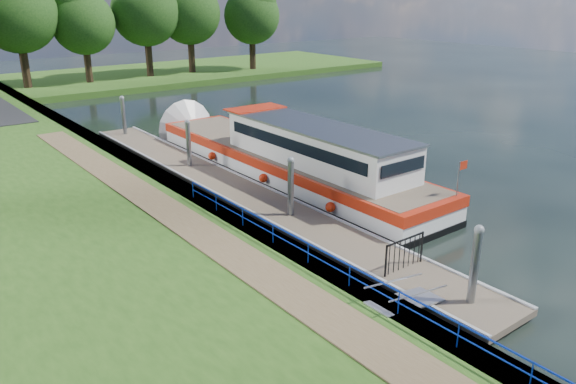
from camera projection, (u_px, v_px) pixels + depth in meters
ground at (455, 306)px, 17.71m from camera, size 160.00×160.00×0.00m
bank_edge at (168, 187)px, 27.31m from camera, size 1.10×90.00×0.78m
far_bank at (139, 76)px, 63.30m from camera, size 60.00×18.00×0.60m
footpath at (206, 235)px, 20.89m from camera, size 1.60×40.00×0.05m
blue_fence at (328, 259)px, 17.93m from camera, size 0.04×18.04×0.72m
pontoon at (234, 191)px, 27.35m from camera, size 2.50×30.00×0.56m
mooring_piles at (233, 170)px, 26.98m from camera, size 0.30×27.30×3.55m
gangway at (405, 301)px, 16.81m from camera, size 2.58×1.00×0.92m
gate_panel at (405, 249)px, 18.96m from camera, size 1.85×0.05×1.15m
barge at (280, 156)px, 29.89m from camera, size 4.36×21.15×4.78m
horizon_trees at (3, 8)px, 50.44m from camera, size 54.38×10.03×12.87m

